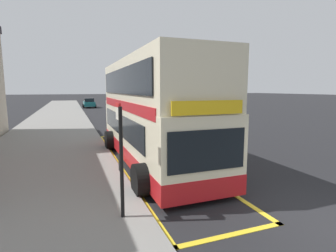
{
  "coord_description": "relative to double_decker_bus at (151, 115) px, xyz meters",
  "views": [
    {
      "loc": [
        -5.76,
        -3.97,
        3.19
      ],
      "look_at": [
        -1.88,
        6.34,
        1.62
      ],
      "focal_mm": 27.99,
      "sensor_mm": 36.0,
      "label": 1
    }
  ],
  "objects": [
    {
      "name": "double_decker_bus",
      "position": [
        0.0,
        0.0,
        0.0
      ],
      "size": [
        3.29,
        10.14,
        4.4
      ],
      "color": "beige",
      "rests_on": "ground"
    },
    {
      "name": "parked_car_teal_ahead",
      "position": [
        -0.19,
        35.57,
        -1.26
      ],
      "size": [
        2.09,
        4.2,
        1.62
      ],
      "rotation": [
        0.0,
        0.0,
        0.03
      ],
      "color": "#196066",
      "rests_on": "ground"
    },
    {
      "name": "bus_stop_sign",
      "position": [
        -2.23,
        -4.91,
        -0.32
      ],
      "size": [
        0.09,
        0.51,
        2.72
      ],
      "color": "black",
      "rests_on": "pavement_near"
    },
    {
      "name": "ground_plane",
      "position": [
        2.46,
        25.05,
        -2.06
      ],
      "size": [
        260.0,
        260.0,
        0.0
      ],
      "primitive_type": "plane",
      "color": "black"
    },
    {
      "name": "bus_bay_markings",
      "position": [
        -0.11,
        0.24,
        -2.06
      ],
      "size": [
        2.86,
        13.42,
        0.01
      ],
      "color": "yellow",
      "rests_on": "ground"
    },
    {
      "name": "pavement_near",
      "position": [
        -4.54,
        25.05,
        -1.99
      ],
      "size": [
        6.0,
        76.0,
        0.14
      ],
      "primitive_type": "cube",
      "color": "gray",
      "rests_on": "ground"
    }
  ]
}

